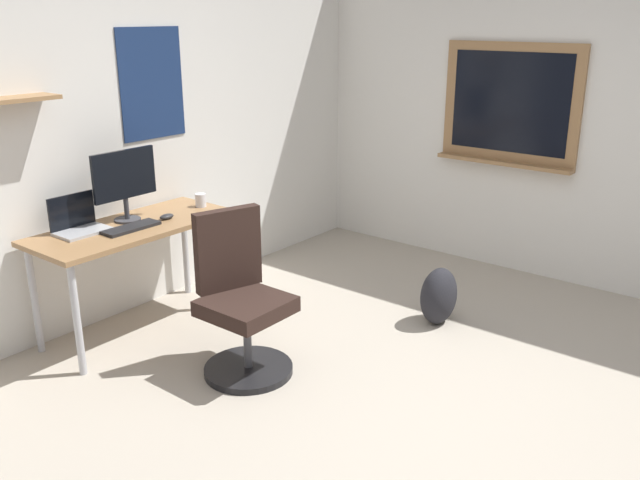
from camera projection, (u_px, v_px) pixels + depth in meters
ground_plane at (429, 427)px, 3.43m from camera, size 5.20×5.20×0.00m
wall_back at (114, 125)px, 4.46m from camera, size 5.00×0.30×2.60m
wall_right at (605, 116)px, 4.85m from camera, size 0.22×5.00×2.60m
desk at (134, 237)px, 4.32m from camera, size 1.31×0.57×0.73m
office_chair at (241, 305)px, 3.88m from camera, size 0.52×0.54×0.95m
laptop at (78, 223)px, 4.13m from camera, size 0.31×0.21×0.23m
monitor_primary at (125, 180)px, 4.28m from camera, size 0.46×0.17×0.46m
keyboard at (131, 228)px, 4.19m from camera, size 0.37×0.13×0.02m
computer_mouse at (167, 217)px, 4.40m from camera, size 0.10×0.06×0.03m
coffee_mug at (201, 200)px, 4.67m from camera, size 0.08×0.08×0.09m
backpack at (439, 296)px, 4.54m from camera, size 0.32×0.22×0.39m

